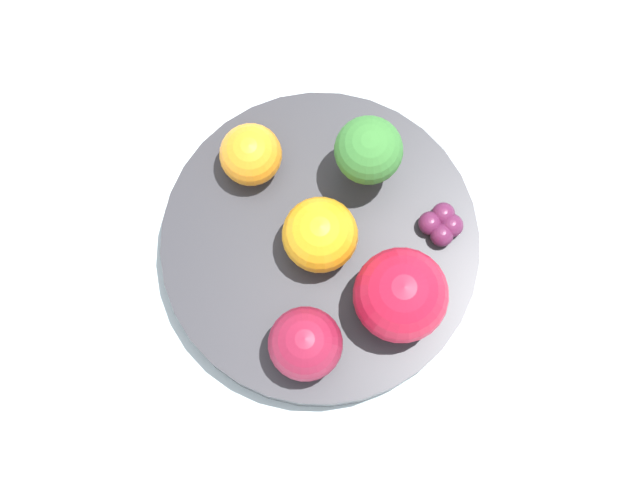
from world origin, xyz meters
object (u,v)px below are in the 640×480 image
orange_front (318,234)px  grape_cluster (442,224)px  bowl (320,247)px  broccoli (368,152)px  apple_green (401,295)px  apple_red (306,344)px  orange_back (251,155)px

orange_front → grape_cluster: bearing=104.8°
bowl → broccoli: size_ratio=3.28×
broccoli → orange_front: broccoli is taller
broccoli → grape_cluster: 0.07m
apple_green → grape_cluster: 0.06m
apple_red → bowl: bearing=-179.6°
grape_cluster → apple_red: bearing=-40.1°
grape_cluster → broccoli: bearing=-121.7°
apple_green → orange_front: size_ratio=1.23×
bowl → broccoli: bearing=156.4°
apple_red → broccoli: bearing=169.4°
orange_front → orange_back: orange_front is taller
bowl → apple_red: (0.07, 0.00, 0.04)m
apple_red → grape_cluster: (-0.09, 0.08, -0.02)m
bowl → orange_back: 0.08m
apple_red → apple_green: 0.07m
broccoli → apple_green: broccoli is taller
bowl → grape_cluster: (-0.02, 0.08, 0.02)m
orange_front → broccoli: bearing=155.0°
bowl → orange_front: (-0.00, -0.00, 0.04)m
orange_back → grape_cluster: 0.13m
broccoli → orange_back: bearing=-85.4°
bowl → grape_cluster: size_ratio=7.11×
apple_green → orange_front: (-0.03, -0.06, -0.01)m
bowl → apple_green: bearing=59.1°
bowl → orange_front: size_ratio=4.31×
broccoli → apple_red: bearing=-10.6°
broccoli → apple_green: size_ratio=1.07×
apple_green → orange_front: bearing=-120.5°
orange_back → grape_cluster: bearing=78.2°
bowl → apple_green: 0.08m
orange_back → apple_green: bearing=52.8°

